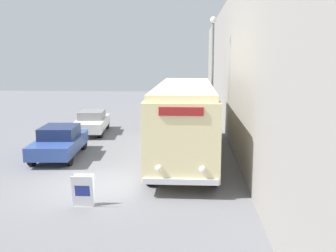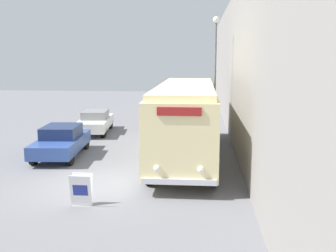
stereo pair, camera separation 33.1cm
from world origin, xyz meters
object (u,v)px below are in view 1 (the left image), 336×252
object	(u,v)px
streetlamp	(213,62)
parked_car_mid	(92,122)
sign_board	(83,191)
vintage_bus	(185,117)
parked_car_near	(59,141)

from	to	relation	value
streetlamp	parked_car_mid	world-z (taller)	streetlamp
sign_board	vintage_bus	bearing A→B (deg)	64.47
sign_board	parked_car_mid	xyz separation A→B (m)	(-2.82, 12.04, 0.21)
sign_board	streetlamp	distance (m)	11.92
parked_car_near	parked_car_mid	size ratio (longest dim) A/B	1.01
vintage_bus	parked_car_near	bearing A→B (deg)	-177.09
sign_board	streetlamp	size ratio (longest dim) A/B	0.15
parked_car_near	parked_car_mid	bearing A→B (deg)	85.78
parked_car_mid	vintage_bus	bearing A→B (deg)	-49.25
streetlamp	vintage_bus	bearing A→B (deg)	-110.07
sign_board	parked_car_mid	distance (m)	12.37
parked_car_mid	parked_car_near	bearing A→B (deg)	-95.67
vintage_bus	sign_board	distance (m)	7.23
parked_car_mid	sign_board	bearing A→B (deg)	-82.24
vintage_bus	parked_car_near	xyz separation A→B (m)	(-5.90, -0.30, -1.18)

